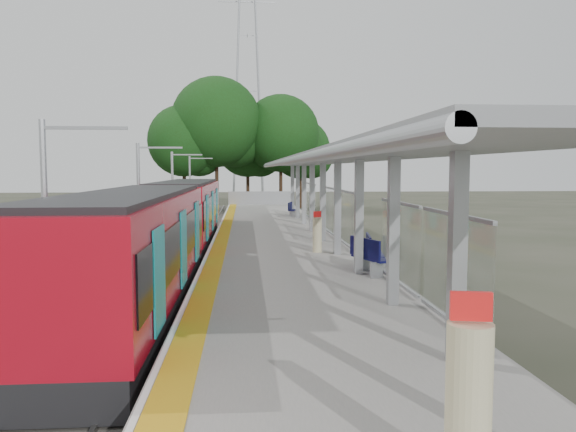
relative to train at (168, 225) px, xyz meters
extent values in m
cube|color=#59544C|center=(0.00, 4.71, -1.93)|extent=(3.00, 70.00, 0.24)
cube|color=gray|center=(4.50, 4.71, -1.55)|extent=(6.00, 50.00, 1.00)
cube|color=gold|center=(1.95, 4.71, -1.04)|extent=(0.60, 50.00, 0.02)
cube|color=#9EA0A5|center=(4.50, 29.66, -0.45)|extent=(6.00, 0.10, 1.20)
cube|color=black|center=(0.00, -7.02, -1.40)|extent=(2.50, 13.50, 0.70)
cube|color=#A80C1B|center=(0.00, -7.02, 0.20)|extent=(2.65, 13.50, 2.50)
cube|color=black|center=(0.00, -7.02, 0.25)|extent=(2.72, 12.96, 1.20)
cube|color=black|center=(0.00, -7.02, 1.50)|extent=(2.40, 12.82, 0.15)
cube|color=#0C7A7F|center=(1.36, -7.02, 0.05)|extent=(0.04, 1.30, 2.00)
cylinder|color=black|center=(0.00, -11.74, -1.70)|extent=(2.20, 0.70, 0.70)
cube|color=black|center=(0.00, 7.08, -1.40)|extent=(2.50, 13.50, 0.70)
cube|color=#A80C1B|center=(0.00, 7.08, 0.20)|extent=(2.65, 13.50, 2.50)
cube|color=black|center=(0.00, 7.08, 0.25)|extent=(2.72, 12.96, 1.20)
cube|color=black|center=(0.00, 7.08, 1.50)|extent=(2.40, 12.83, 0.15)
cube|color=#0C7A7F|center=(1.36, 7.08, 0.05)|extent=(0.04, 1.30, 2.00)
cylinder|color=black|center=(0.00, 2.36, -1.70)|extent=(2.20, 0.70, 0.70)
cube|color=black|center=(0.00, 0.03, -0.05)|extent=(2.30, 0.80, 2.40)
cube|color=#9EA0A5|center=(6.50, -13.29, 0.70)|extent=(0.25, 0.25, 3.50)
cube|color=#9EA0A5|center=(6.50, -9.29, 0.70)|extent=(0.25, 0.25, 3.50)
cube|color=#9EA0A5|center=(6.50, -5.29, 0.70)|extent=(0.25, 0.25, 3.50)
cube|color=#9EA0A5|center=(6.50, -1.29, 0.70)|extent=(0.25, 0.25, 3.50)
cube|color=#9EA0A5|center=(6.50, 2.71, 0.70)|extent=(0.25, 0.25, 3.50)
cube|color=#9EA0A5|center=(6.50, 6.71, 0.70)|extent=(0.25, 0.25, 3.50)
cube|color=#9EA0A5|center=(6.50, 10.71, 0.70)|extent=(0.25, 0.25, 3.50)
cube|color=#9EA0A5|center=(6.50, 14.71, 0.70)|extent=(0.25, 0.25, 3.50)
cube|color=#9EA0A5|center=(6.50, 18.71, 0.70)|extent=(0.25, 0.25, 3.50)
cube|color=gray|center=(6.10, 0.71, 2.53)|extent=(3.20, 38.00, 0.16)
cylinder|color=#9EA0A5|center=(4.55, 0.71, 2.45)|extent=(0.24, 38.00, 0.24)
cube|color=silver|center=(7.20, -11.29, 0.15)|extent=(0.05, 3.70, 2.20)
cube|color=silver|center=(7.20, -7.29, 0.15)|extent=(0.05, 3.70, 2.20)
cube|color=silver|center=(7.20, 0.71, 0.15)|extent=(0.05, 3.70, 2.20)
cube|color=silver|center=(7.20, 4.71, 0.15)|extent=(0.05, 3.70, 2.20)
cube|color=silver|center=(7.20, 12.71, 0.15)|extent=(0.05, 3.70, 2.20)
cube|color=silver|center=(7.20, 16.71, 0.15)|extent=(0.05, 3.70, 2.20)
cylinder|color=#382316|center=(-3.08, 35.17, 0.32)|extent=(0.36, 0.36, 4.74)
sphere|color=#144717|center=(-3.08, 35.17, 5.06)|extent=(7.21, 7.21, 7.21)
cylinder|color=#382316|center=(0.18, 35.40, 0.95)|extent=(0.36, 0.36, 6.00)
sphere|color=#144717|center=(0.18, 35.40, 6.95)|extent=(9.13, 9.13, 9.13)
cylinder|color=#382316|center=(3.35, 39.74, 0.24)|extent=(0.36, 0.36, 4.59)
sphere|color=#144717|center=(3.35, 39.74, 4.84)|extent=(6.98, 6.98, 6.98)
cylinder|color=#382316|center=(6.80, 36.85, 0.61)|extent=(0.36, 0.36, 5.33)
sphere|color=#144717|center=(6.80, 36.85, 5.95)|extent=(8.11, 8.11, 8.11)
cylinder|color=#382316|center=(9.15, 39.66, 0.11)|extent=(0.36, 0.36, 4.33)
sphere|color=#144717|center=(9.15, 39.66, 4.44)|extent=(6.58, 6.58, 6.58)
cylinder|color=#9EA0A5|center=(-1.80, -8.29, 0.65)|extent=(0.16, 0.16, 5.40)
cube|color=#9EA0A5|center=(-0.80, -8.29, 3.15)|extent=(2.00, 0.08, 0.08)
cylinder|color=#9EA0A5|center=(-1.80, 3.71, 0.65)|extent=(0.16, 0.16, 5.40)
cube|color=#9EA0A5|center=(-0.80, 3.71, 3.15)|extent=(2.00, 0.08, 0.08)
cylinder|color=#9EA0A5|center=(-1.80, 15.71, 0.65)|extent=(0.16, 0.16, 5.40)
cube|color=#9EA0A5|center=(-0.80, 15.71, 3.15)|extent=(2.00, 0.08, 0.08)
cylinder|color=#9EA0A5|center=(-1.80, 27.71, 0.65)|extent=(0.16, 0.16, 5.40)
cube|color=#9EA0A5|center=(-0.80, 27.71, 3.15)|extent=(2.00, 0.08, 0.08)
cube|color=#0E0F47|center=(6.89, -5.38, -0.57)|extent=(1.02, 1.69, 0.06)
cube|color=#0E0F47|center=(6.67, -5.38, -0.24)|extent=(0.63, 1.54, 0.60)
cube|color=#9EA0A5|center=(6.89, -6.03, -0.81)|extent=(0.43, 0.21, 0.48)
cube|color=#9EA0A5|center=(6.89, -4.73, -0.81)|extent=(0.43, 0.21, 0.48)
cube|color=#0E0F47|center=(7.20, -4.50, -0.57)|extent=(0.72, 1.67, 0.06)
cube|color=#0E0F47|center=(6.98, -4.50, -0.24)|extent=(0.30, 1.61, 0.59)
cube|color=#9EA0A5|center=(7.20, -5.15, -0.81)|extent=(0.44, 0.13, 0.47)
cube|color=#9EA0A5|center=(7.20, -3.85, -0.81)|extent=(0.44, 0.13, 0.47)
cube|color=#0E0F47|center=(6.32, 16.41, -0.63)|extent=(0.77, 1.47, 0.06)
cube|color=#0E0F47|center=(6.14, 16.41, -0.35)|extent=(0.41, 1.38, 0.52)
cube|color=#9EA0A5|center=(6.32, 15.84, -0.85)|extent=(0.38, 0.15, 0.41)
cube|color=#9EA0A5|center=(6.32, 16.97, -0.85)|extent=(0.38, 0.15, 0.41)
cylinder|color=#C3BA8E|center=(5.20, -16.98, -0.20)|extent=(0.45, 0.45, 1.70)
cube|color=red|center=(5.20, -16.98, 0.82)|extent=(0.40, 0.14, 0.28)
cylinder|color=#C3BA8E|center=(5.81, -0.72, -0.38)|extent=(0.36, 0.36, 1.35)
cube|color=red|center=(5.81, -0.72, 0.43)|extent=(0.31, 0.16, 0.22)
cylinder|color=#9EA0A5|center=(6.88, -3.61, -0.65)|extent=(0.42, 0.42, 0.80)
camera|label=1|loc=(3.02, -22.19, 2.15)|focal=35.00mm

